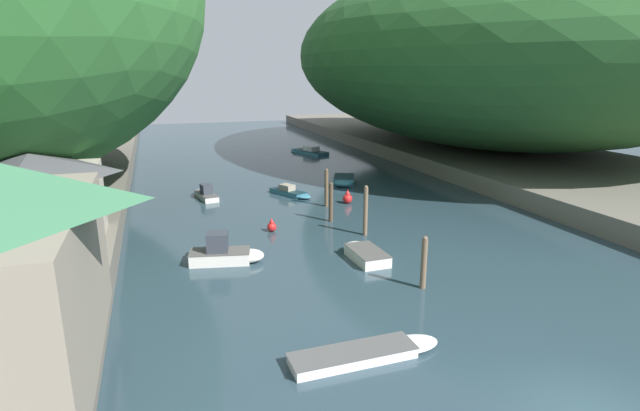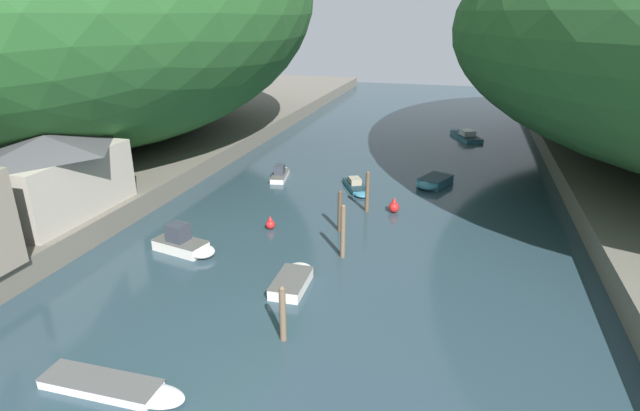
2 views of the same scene
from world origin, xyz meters
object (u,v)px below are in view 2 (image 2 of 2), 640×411
Objects in this scene: boat_navy_launch at (281,173)px; channel_buoy_near at (394,206)px; boat_far_right_bank at (294,279)px; boat_small_dinghy at (433,182)px; boathouse_shed at (51,174)px; boat_moored_right at (465,135)px; person_on_quay at (129,176)px; boat_open_rowboat at (117,388)px; boat_yellow_tender at (356,187)px; channel_buoy_far at (270,224)px; boat_white_cruiser at (185,244)px.

boat_navy_launch reaches higher than channel_buoy_near.
boat_far_right_bank is 3.24× the size of channel_buoy_near.
channel_buoy_near is (-2.22, -6.55, 0.10)m from boat_small_dinghy.
boat_navy_launch is at bearing 58.36° from boathouse_shed.
boat_moored_right is 1.61× the size of boat_small_dinghy.
boathouse_shed reaches higher than boat_navy_launch.
channel_buoy_near reaches higher than boat_small_dinghy.
boat_small_dinghy is at bearing -83.25° from person_on_quay.
boat_moored_right is (24.14, 34.68, -3.73)m from boathouse_shed.
person_on_quay is at bearing -147.35° from boat_open_rowboat.
boat_yellow_tender is (6.94, -1.50, -0.09)m from boat_navy_launch.
boat_navy_launch is at bearing 106.76° from channel_buoy_far.
channel_buoy_near reaches higher than channel_buoy_far.
boat_white_cruiser is at bearing -163.09° from boat_open_rowboat.
boat_navy_launch is 12.71m from person_on_quay.
boat_far_right_bank is (-7.98, -36.54, 0.01)m from boat_moored_right.
boat_yellow_tender is 15.42m from boat_white_cruiser.
person_on_quay is at bearing -149.62° from boat_moored_right.
channel_buoy_near is (10.86, 9.68, -0.07)m from boat_white_cruiser.
channel_buoy_near reaches higher than boat_open_rowboat.
boathouse_shed is 2.29× the size of boat_small_dinghy.
boat_moored_right is 18.68m from boat_small_dinghy.
boat_open_rowboat is (3.20, -26.14, -0.16)m from boat_navy_launch.
boat_white_cruiser is 5.77m from channel_buoy_far.
boathouse_shed is 1.59× the size of boat_open_rowboat.
boat_yellow_tender is at bearing 39.80° from boathouse_shed.
boat_far_right_bank is 10.02m from boat_open_rowboat.
boat_moored_right is at bearing 68.76° from channel_buoy_far.
boathouse_shed is 2.20× the size of boat_white_cruiser.
boat_white_cruiser reaches higher than boat_moored_right.
boathouse_shed is 9.51m from boat_white_cruiser.
boat_yellow_tender is at bearing 132.26° from channel_buoy_near.
boat_navy_launch is 1.04× the size of boat_small_dinghy.
boat_white_cruiser is 9.03m from person_on_quay.
boathouse_shed reaches higher than boat_moored_right.
boathouse_shed is 16.69m from boat_far_right_bank.
boat_yellow_tender is (0.01, 15.34, -0.04)m from boat_far_right_bank.
boat_open_rowboat is 1.44× the size of boat_small_dinghy.
boathouse_shed reaches higher than person_on_quay.
boat_moored_right is at bearing 164.62° from boat_open_rowboat.
boat_navy_launch reaches higher than boat_open_rowboat.
person_on_quay is at bearing 3.05° from boat_yellow_tender.
boat_moored_right is 3.85× the size of person_on_quay.
boat_far_right_bank is 0.90× the size of boat_small_dinghy.
boat_navy_launch reaches higher than boat_moored_right.
person_on_quay is (-14.52, -8.48, 2.22)m from boat_yellow_tender.
channel_buoy_far reaches higher than boat_open_rowboat.
boat_far_right_bank is at bearing 88.30° from boat_white_cruiser.
boat_white_cruiser is 3.73× the size of channel_buoy_near.
boat_open_rowboat is at bearing 54.13° from boat_yellow_tender.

